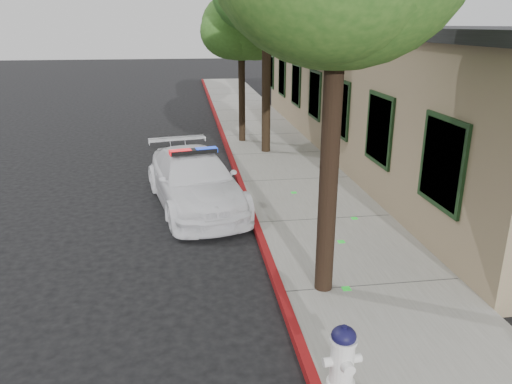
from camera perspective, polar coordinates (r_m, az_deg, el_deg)
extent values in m
plane|color=black|center=(8.27, 2.57, -12.48)|extent=(120.00, 120.00, 0.00)
cube|color=gray|center=(11.18, 7.81, -3.45)|extent=(3.20, 60.00, 0.15)
cube|color=maroon|center=(10.88, -0.03, -3.90)|extent=(0.14, 60.00, 0.16)
cube|color=#847956|center=(17.99, 18.85, 10.64)|extent=(7.00, 20.00, 4.00)
cube|color=black|center=(17.84, 19.60, 17.37)|extent=(7.30, 20.30, 0.24)
cube|color=black|center=(9.42, 20.90, 3.21)|extent=(0.08, 1.48, 1.68)
cube|color=black|center=(12.05, 14.18, 7.13)|extent=(0.08, 1.48, 1.68)
cube|color=black|center=(14.82, 9.86, 9.57)|extent=(0.08, 1.48, 1.68)
cube|color=black|center=(17.67, 6.88, 11.20)|extent=(0.08, 1.48, 1.68)
cube|color=black|center=(20.56, 4.71, 12.36)|extent=(0.08, 1.48, 1.68)
cube|color=black|center=(23.48, 3.06, 13.22)|extent=(0.08, 1.48, 1.68)
cube|color=black|center=(26.41, 1.77, 13.89)|extent=(0.08, 1.48, 1.68)
imported|color=white|center=(12.12, -7.17, 1.38)|extent=(2.75, 4.92, 1.35)
cube|color=black|center=(11.92, -7.31, 4.74)|extent=(1.23, 0.51, 0.10)
cube|color=red|center=(11.86, -8.83, 4.62)|extent=(0.56, 0.34, 0.11)
cube|color=#0B2CC4|center=(11.98, -5.82, 4.90)|extent=(0.56, 0.34, 0.11)
cylinder|color=white|center=(6.46, 9.84, -21.14)|extent=(0.35, 0.35, 0.06)
cylinder|color=white|center=(6.26, 10.01, -18.93)|extent=(0.29, 0.29, 0.57)
cylinder|color=white|center=(6.08, 10.18, -16.66)|extent=(0.33, 0.33, 0.04)
ellipsoid|color=black|center=(6.04, 10.21, -16.19)|extent=(0.30, 0.30, 0.22)
cylinder|color=black|center=(5.99, 10.27, -15.39)|extent=(0.07, 0.07, 0.06)
cylinder|color=white|center=(6.19, 8.43, -19.04)|extent=(0.13, 0.12, 0.11)
cylinder|color=white|center=(6.31, 11.58, -18.44)|extent=(0.13, 0.12, 0.11)
cylinder|color=white|center=(6.11, 10.68, -19.55)|extent=(0.15, 0.13, 0.14)
cylinder|color=black|center=(7.58, 8.52, 2.39)|extent=(0.29, 0.29, 4.05)
cylinder|color=black|center=(16.58, 1.20, 11.93)|extent=(0.30, 0.30, 4.24)
cylinder|color=black|center=(18.26, -1.66, 11.05)|extent=(0.24, 0.24, 3.26)
ellipsoid|color=#315C1C|center=(18.09, -1.74, 18.82)|extent=(2.80, 2.80, 2.38)
ellipsoid|color=#315C1C|center=(18.23, -0.13, 17.95)|extent=(2.15, 2.15, 1.82)
ellipsoid|color=#315C1C|center=(17.84, -2.78, 18.21)|extent=(2.24, 2.24, 1.90)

